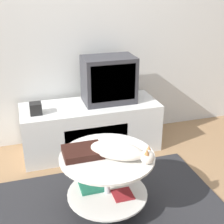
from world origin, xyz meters
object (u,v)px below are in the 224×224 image
at_px(tv, 109,80).
at_px(cat, 119,151).
at_px(dvd_box, 83,152).
at_px(speaker, 36,109).

height_order(tv, cat, tv).
bearing_deg(dvd_box, cat, -26.46).
distance_m(tv, cat, 1.08).
distance_m(tv, speaker, 0.75).
bearing_deg(speaker, cat, -62.14).
xyz_separation_m(speaker, cat, (0.49, -0.93, -0.00)).
bearing_deg(tv, speaker, -171.47).
bearing_deg(dvd_box, tv, 63.23).
relative_size(tv, cat, 1.02).
xyz_separation_m(tv, speaker, (-0.72, -0.11, -0.17)).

